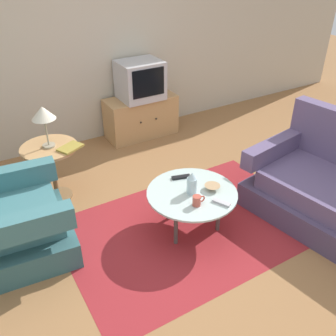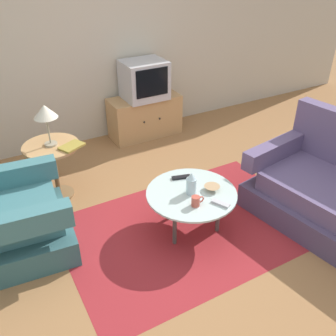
{
  "view_description": "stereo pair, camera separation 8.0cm",
  "coord_description": "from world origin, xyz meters",
  "px_view_note": "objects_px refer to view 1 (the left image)",
  "views": [
    {
      "loc": [
        -1.41,
        -2.1,
        2.29
      ],
      "look_at": [
        0.03,
        0.32,
        0.55
      ],
      "focal_mm": 39.75,
      "sensor_mm": 36.0,
      "label": 1
    },
    {
      "loc": [
        -1.34,
        -2.14,
        2.29
      ],
      "look_at": [
        0.03,
        0.32,
        0.55
      ],
      "focal_mm": 39.75,
      "sensor_mm": 36.0,
      "label": 2
    }
  ],
  "objects_px": {
    "vase": "(192,183)",
    "tv_remote_silver": "(222,202)",
    "coffee_table": "(192,195)",
    "television": "(140,80)",
    "mug": "(197,201)",
    "side_table": "(51,161)",
    "tv_stand": "(141,117)",
    "armchair": "(7,226)",
    "table_lamp": "(43,114)",
    "tv_remote_dark": "(181,177)",
    "bowl": "(212,187)",
    "book": "(70,148)"
  },
  "relations": [
    {
      "from": "coffee_table",
      "to": "mug",
      "type": "relative_size",
      "value": 6.76
    },
    {
      "from": "side_table",
      "to": "bowl",
      "type": "relative_size",
      "value": 4.24
    },
    {
      "from": "side_table",
      "to": "tv_stand",
      "type": "xyz_separation_m",
      "value": [
        1.41,
        0.83,
        -0.16
      ]
    },
    {
      "from": "mug",
      "to": "bowl",
      "type": "height_order",
      "value": "mug"
    },
    {
      "from": "book",
      "to": "television",
      "type": "bearing_deg",
      "value": 11.27
    },
    {
      "from": "bowl",
      "to": "tv_remote_dark",
      "type": "bearing_deg",
      "value": 115.02
    },
    {
      "from": "vase",
      "to": "tv_remote_dark",
      "type": "bearing_deg",
      "value": 79.3
    },
    {
      "from": "armchair",
      "to": "television",
      "type": "relative_size",
      "value": 1.8
    },
    {
      "from": "television",
      "to": "vase",
      "type": "xyz_separation_m",
      "value": [
        -0.5,
        -1.93,
        -0.27
      ]
    },
    {
      "from": "tv_remote_silver",
      "to": "television",
      "type": "bearing_deg",
      "value": -35.53
    },
    {
      "from": "mug",
      "to": "bowl",
      "type": "bearing_deg",
      "value": 25.71
    },
    {
      "from": "book",
      "to": "coffee_table",
      "type": "bearing_deg",
      "value": -78.68
    },
    {
      "from": "vase",
      "to": "book",
      "type": "distance_m",
      "value": 1.23
    },
    {
      "from": "armchair",
      "to": "television",
      "type": "bearing_deg",
      "value": 130.9
    },
    {
      "from": "armchair",
      "to": "table_lamp",
      "type": "bearing_deg",
      "value": 141.88
    },
    {
      "from": "coffee_table",
      "to": "table_lamp",
      "type": "xyz_separation_m",
      "value": [
        -0.91,
        1.11,
        0.55
      ]
    },
    {
      "from": "television",
      "to": "table_lamp",
      "type": "distance_m",
      "value": 1.62
    },
    {
      "from": "armchair",
      "to": "book",
      "type": "height_order",
      "value": "armchair"
    },
    {
      "from": "side_table",
      "to": "mug",
      "type": "distance_m",
      "value": 1.54
    },
    {
      "from": "armchair",
      "to": "tv_stand",
      "type": "distance_m",
      "value": 2.43
    },
    {
      "from": "armchair",
      "to": "coffee_table",
      "type": "relative_size",
      "value": 1.21
    },
    {
      "from": "television",
      "to": "book",
      "type": "distance_m",
      "value": 1.57
    },
    {
      "from": "mug",
      "to": "tv_remote_silver",
      "type": "height_order",
      "value": "mug"
    },
    {
      "from": "tv_stand",
      "to": "television",
      "type": "height_order",
      "value": "television"
    },
    {
      "from": "tv_stand",
      "to": "table_lamp",
      "type": "distance_m",
      "value": 1.75
    },
    {
      "from": "table_lamp",
      "to": "vase",
      "type": "xyz_separation_m",
      "value": [
        0.9,
        -1.12,
        -0.42
      ]
    },
    {
      "from": "side_table",
      "to": "tv_remote_silver",
      "type": "height_order",
      "value": "side_table"
    },
    {
      "from": "tv_stand",
      "to": "tv_remote_dark",
      "type": "bearing_deg",
      "value": -104.97
    },
    {
      "from": "table_lamp",
      "to": "side_table",
      "type": "bearing_deg",
      "value": -160.48
    },
    {
      "from": "armchair",
      "to": "tv_remote_dark",
      "type": "relative_size",
      "value": 5.41
    },
    {
      "from": "bowl",
      "to": "book",
      "type": "bearing_deg",
      "value": 131.95
    },
    {
      "from": "tv_remote_dark",
      "to": "tv_remote_silver",
      "type": "relative_size",
      "value": 1.09
    },
    {
      "from": "coffee_table",
      "to": "armchair",
      "type": "bearing_deg",
      "value": 160.71
    },
    {
      "from": "tv_stand",
      "to": "tv_remote_silver",
      "type": "bearing_deg",
      "value": -99.58
    },
    {
      "from": "coffee_table",
      "to": "vase",
      "type": "bearing_deg",
      "value": -155.55
    },
    {
      "from": "tv_remote_dark",
      "to": "table_lamp",
      "type": "bearing_deg",
      "value": 153.37
    },
    {
      "from": "coffee_table",
      "to": "table_lamp",
      "type": "distance_m",
      "value": 1.54
    },
    {
      "from": "tv_stand",
      "to": "table_lamp",
      "type": "relative_size",
      "value": 2.27
    },
    {
      "from": "armchair",
      "to": "tv_remote_silver",
      "type": "xyz_separation_m",
      "value": [
        1.6,
        -0.78,
        0.13
      ]
    },
    {
      "from": "tv_stand",
      "to": "bowl",
      "type": "relative_size",
      "value": 6.66
    },
    {
      "from": "armchair",
      "to": "coffee_table",
      "type": "xyz_separation_m",
      "value": [
        1.47,
        -0.52,
        0.08
      ]
    },
    {
      "from": "mug",
      "to": "tv_remote_dark",
      "type": "xyz_separation_m",
      "value": [
        0.11,
        0.41,
        -0.03
      ]
    },
    {
      "from": "vase",
      "to": "tv_remote_silver",
      "type": "bearing_deg",
      "value": -63.44
    },
    {
      "from": "vase",
      "to": "tv_remote_silver",
      "type": "relative_size",
      "value": 1.25
    },
    {
      "from": "table_lamp",
      "to": "vase",
      "type": "bearing_deg",
      "value": -51.12
    },
    {
      "from": "vase",
      "to": "book",
      "type": "bearing_deg",
      "value": 127.17
    },
    {
      "from": "vase",
      "to": "tv_remote_dark",
      "type": "relative_size",
      "value": 1.15
    },
    {
      "from": "mug",
      "to": "tv_remote_silver",
      "type": "xyz_separation_m",
      "value": [
        0.19,
        -0.09,
        -0.03
      ]
    },
    {
      "from": "coffee_table",
      "to": "television",
      "type": "height_order",
      "value": "television"
    },
    {
      "from": "armchair",
      "to": "tv_remote_silver",
      "type": "distance_m",
      "value": 1.78
    }
  ]
}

